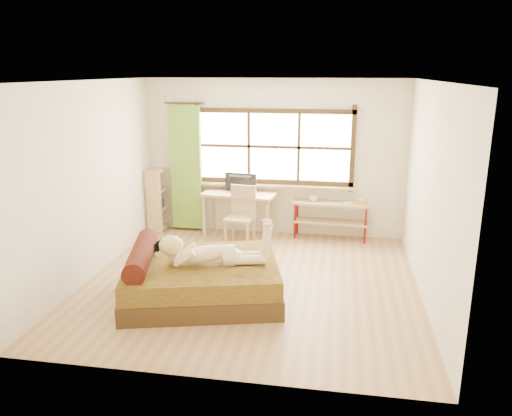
% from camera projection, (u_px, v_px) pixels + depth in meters
% --- Properties ---
extents(floor, '(4.50, 4.50, 0.00)m').
position_uv_depth(floor, '(251.00, 282.00, 6.87)').
color(floor, '#9E754C').
rests_on(floor, ground).
extents(ceiling, '(4.50, 4.50, 0.00)m').
position_uv_depth(ceiling, '(250.00, 81.00, 6.15)').
color(ceiling, white).
rests_on(ceiling, wall_back).
extents(wall_back, '(4.50, 0.00, 4.50)m').
position_uv_depth(wall_back, '(274.00, 158.00, 8.65)').
color(wall_back, silver).
rests_on(wall_back, floor).
extents(wall_front, '(4.50, 0.00, 4.50)m').
position_uv_depth(wall_front, '(206.00, 245.00, 4.38)').
color(wall_front, silver).
rests_on(wall_front, floor).
extents(wall_left, '(0.00, 4.50, 4.50)m').
position_uv_depth(wall_left, '(90.00, 181.00, 6.87)').
color(wall_left, silver).
rests_on(wall_left, floor).
extents(wall_right, '(0.00, 4.50, 4.50)m').
position_uv_depth(wall_right, '(430.00, 194.00, 6.15)').
color(wall_right, silver).
rests_on(wall_right, floor).
extents(window, '(2.80, 0.16, 1.46)m').
position_uv_depth(window, '(274.00, 149.00, 8.58)').
color(window, '#FFEDBF').
rests_on(window, wall_back).
extents(curtain, '(0.55, 0.10, 2.20)m').
position_uv_depth(curtain, '(186.00, 168.00, 8.84)').
color(curtain, '#529A2A').
rests_on(curtain, wall_back).
extents(bed, '(2.25, 1.97, 0.73)m').
position_uv_depth(bed, '(199.00, 278.00, 6.38)').
color(bed, '#33220F').
rests_on(bed, floor).
extents(woman, '(1.40, 0.71, 0.58)m').
position_uv_depth(woman, '(212.00, 242.00, 6.17)').
color(woman, beige).
rests_on(woman, bed).
extents(kitten, '(0.31, 0.18, 0.23)m').
position_uv_depth(kitten, '(150.00, 247.00, 6.50)').
color(kitten, black).
rests_on(kitten, bed).
extents(desk, '(1.31, 0.73, 0.78)m').
position_uv_depth(desk, '(239.00, 199.00, 8.63)').
color(desk, tan).
rests_on(desk, floor).
extents(monitor, '(0.57, 0.15, 0.33)m').
position_uv_depth(monitor, '(240.00, 183.00, 8.61)').
color(monitor, black).
rests_on(monitor, desk).
extents(chair, '(0.49, 0.49, 0.98)m').
position_uv_depth(chair, '(242.00, 212.00, 8.31)').
color(chair, tan).
rests_on(chair, floor).
extents(pipe_shelf, '(1.31, 0.40, 0.74)m').
position_uv_depth(pipe_shelf, '(331.00, 212.00, 8.55)').
color(pipe_shelf, tan).
rests_on(pipe_shelf, floor).
extents(cup, '(0.14, 0.14, 0.10)m').
position_uv_depth(cup, '(314.00, 199.00, 8.54)').
color(cup, gray).
rests_on(cup, pipe_shelf).
extents(book, '(0.17, 0.23, 0.02)m').
position_uv_depth(book, '(343.00, 202.00, 8.47)').
color(book, gray).
rests_on(book, pipe_shelf).
extents(bookshelf, '(0.28, 0.49, 1.13)m').
position_uv_depth(bookshelf, '(158.00, 199.00, 9.02)').
color(bookshelf, tan).
rests_on(bookshelf, floor).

